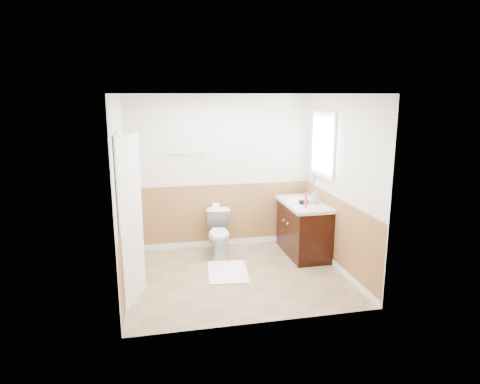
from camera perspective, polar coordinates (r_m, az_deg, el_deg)
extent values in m
plane|color=#8C7051|center=(6.13, -0.43, -11.10)|extent=(3.00, 3.00, 0.00)
plane|color=white|center=(5.60, -0.47, 12.97)|extent=(3.00, 3.00, 0.00)
plane|color=silver|center=(6.99, -2.62, 2.64)|extent=(3.00, 0.00, 3.00)
plane|color=silver|center=(4.51, 2.91, -3.11)|extent=(3.00, 0.00, 3.00)
plane|color=silver|center=(5.63, -15.56, -0.33)|extent=(0.00, 3.00, 3.00)
plane|color=silver|center=(6.21, 13.24, 1.00)|extent=(0.00, 3.00, 3.00)
plane|color=#9E6A3F|center=(7.15, -2.54, -3.31)|extent=(3.00, 0.00, 3.00)
plane|color=#9E6A3F|center=(4.78, 2.76, -11.75)|extent=(3.00, 0.00, 3.00)
plane|color=#9E6A3F|center=(5.84, -15.00, -7.50)|extent=(0.00, 2.60, 2.60)
plane|color=#9E6A3F|center=(6.40, 12.79, -5.59)|extent=(0.00, 2.60, 2.60)
imported|color=silver|center=(6.76, -2.80, -5.58)|extent=(0.47, 0.73, 0.70)
cube|color=white|center=(6.22, -1.66, -10.62)|extent=(0.64, 0.86, 0.02)
cube|color=black|center=(6.87, 8.49, -5.00)|extent=(0.55, 1.10, 0.80)
sphere|color=silver|center=(6.63, 6.40, -4.22)|extent=(0.03, 0.03, 0.03)
sphere|color=silver|center=(6.82, 5.87, -3.74)|extent=(0.03, 0.03, 0.03)
cube|color=silver|center=(6.75, 8.53, -1.57)|extent=(0.60, 1.15, 0.05)
cylinder|color=white|center=(6.88, 8.18, -0.98)|extent=(0.36, 0.36, 0.02)
cylinder|color=silver|center=(6.93, 9.60, -0.42)|extent=(0.02, 0.02, 0.14)
cylinder|color=#D0356F|center=(6.40, 8.79, -1.12)|extent=(0.05, 0.05, 0.22)
imported|color=#96A0A9|center=(6.65, 9.98, -0.65)|extent=(0.12, 0.12, 0.21)
cylinder|color=black|center=(6.63, 8.51, -1.28)|extent=(0.14, 0.07, 0.07)
cylinder|color=black|center=(6.59, 8.39, -1.64)|extent=(0.03, 0.03, 0.07)
cube|color=silver|center=(7.14, 9.43, 5.14)|extent=(0.02, 0.35, 0.90)
cube|color=white|center=(6.65, 11.06, 6.24)|extent=(0.04, 0.80, 1.00)
cube|color=white|center=(6.65, 11.19, 6.24)|extent=(0.01, 0.70, 0.90)
cube|color=white|center=(5.25, -14.58, -3.82)|extent=(0.29, 0.78, 2.04)
cube|color=white|center=(5.25, -15.42, -3.75)|extent=(0.02, 0.92, 2.10)
sphere|color=silver|center=(5.58, -13.80, -3.52)|extent=(0.06, 0.06, 0.06)
cylinder|color=silver|center=(6.82, -7.16, 5.27)|extent=(0.62, 0.02, 0.02)
cylinder|color=silver|center=(7.02, -3.28, -1.92)|extent=(0.14, 0.02, 0.02)
cylinder|color=white|center=(7.02, -3.28, -1.92)|extent=(0.10, 0.11, 0.11)
cube|color=white|center=(7.05, -3.27, -2.78)|extent=(0.10, 0.01, 0.16)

